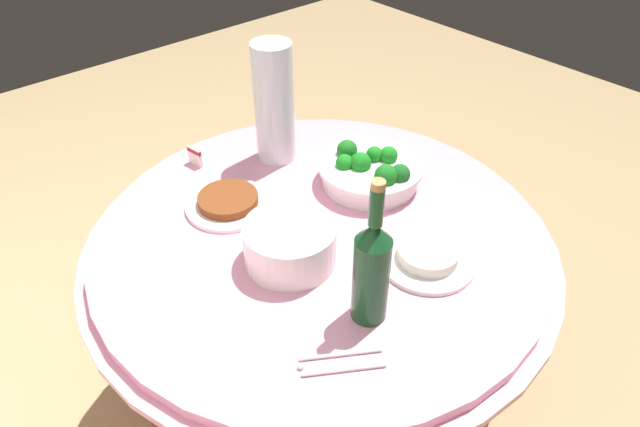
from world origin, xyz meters
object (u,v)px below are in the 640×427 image
food_plate_rice (428,257)px  label_placard_front (195,156)px  decorative_fruit_vase (274,106)px  serving_tongs (338,363)px  food_plate_stir_fry (228,202)px  wine_bottle (372,269)px  broccoli_bowl (370,171)px  plate_stack (290,244)px

food_plate_rice → label_placard_front: size_ratio=4.00×
decorative_fruit_vase → serving_tongs: bearing=150.9°
serving_tongs → food_plate_stir_fry: food_plate_stir_fry is taller
decorative_fruit_vase → serving_tongs: 0.76m
wine_bottle → serving_tongs: bearing=111.2°
broccoli_bowl → food_plate_rice: (-0.31, 0.12, -0.02)m
plate_stack → label_placard_front: size_ratio=3.82×
food_plate_stir_fry → food_plate_rice: (-0.47, -0.22, 0.00)m
food_plate_stir_fry → label_placard_front: label_placard_front is taller
decorative_fruit_vase → label_placard_front: bearing=59.5°
plate_stack → serving_tongs: plate_stack is taller
serving_tongs → food_plate_rice: 0.35m
broccoli_bowl → label_placard_front: size_ratio=5.09×
serving_tongs → food_plate_stir_fry: (0.54, -0.12, 0.01)m
serving_tongs → food_plate_rice: (0.07, -0.34, 0.01)m
food_plate_rice → food_plate_stir_fry: bearing=25.1°
label_placard_front → broccoli_bowl: bearing=-142.1°
wine_bottle → decorative_fruit_vase: size_ratio=0.99×
broccoli_bowl → wine_bottle: 0.48m
broccoli_bowl → decorative_fruit_vase: (0.27, 0.11, 0.12)m
broccoli_bowl → serving_tongs: 0.60m
food_plate_stir_fry → label_placard_front: (0.22, -0.04, 0.02)m
wine_bottle → food_plate_rice: 0.24m
wine_bottle → label_placard_front: bearing=-2.4°
broccoli_bowl → food_plate_stir_fry: bearing=64.1°
plate_stack → food_plate_rice: (-0.21, -0.23, -0.03)m
serving_tongs → label_placard_front: bearing=-11.9°
label_placard_front → plate_stack: bearing=174.3°
food_plate_rice → wine_bottle: bearing=95.6°
plate_stack → serving_tongs: 0.31m
serving_tongs → plate_stack: bearing=-21.9°
plate_stack → label_placard_front: 0.49m
broccoli_bowl → food_plate_rice: size_ratio=1.27×
food_plate_stir_fry → plate_stack: bearing=178.3°
broccoli_bowl → decorative_fruit_vase: decorative_fruit_vase is taller
food_plate_stir_fry → food_plate_rice: size_ratio=1.00×
serving_tongs → label_placard_front: label_placard_front is taller
decorative_fruit_vase → plate_stack: bearing=146.0°
wine_bottle → serving_tongs: wine_bottle is taller
label_placard_front → serving_tongs: bearing=168.1°
serving_tongs → food_plate_stir_fry: 0.56m
decorative_fruit_vase → food_plate_rice: size_ratio=1.55×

